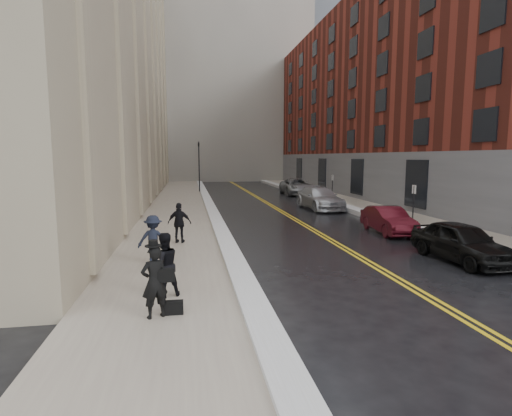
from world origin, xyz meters
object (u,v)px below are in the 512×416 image
object	(u,v)px
car_black	(461,242)
car_silver_near	(320,198)
pedestrian_a	(164,265)
pedestrian_c	(180,223)
car_maroon	(388,220)
pedestrian_main	(154,282)
pedestrian_b	(153,239)
car_silver_far	(297,187)

from	to	relation	value
car_black	car_silver_near	size ratio (longest dim) A/B	0.77
pedestrian_a	pedestrian_c	xyz separation A→B (m)	(0.25, 6.46, 0.01)
car_black	car_maroon	distance (m)	5.36
car_black	pedestrian_main	world-z (taller)	pedestrian_main
car_silver_near	pedestrian_main	world-z (taller)	pedestrian_main
car_black	car_maroon	bearing A→B (deg)	86.50
pedestrian_b	pedestrian_c	size ratio (longest dim) A/B	0.97
car_maroon	pedestrian_a	xyz separation A→B (m)	(-10.17, -7.70, 0.33)
car_silver_far	pedestrian_a	size ratio (longest dim) A/B	3.44
car_maroon	pedestrian_main	size ratio (longest dim) A/B	2.41
car_maroon	pedestrian_main	xyz separation A→B (m)	(-10.30, -9.04, 0.32)
car_maroon	car_black	bearing A→B (deg)	-87.49
car_silver_near	pedestrian_b	size ratio (longest dim) A/B	3.30
car_silver_near	pedestrian_b	world-z (taller)	pedestrian_b
car_black	pedestrian_main	distance (m)	10.89
car_silver_near	pedestrian_b	bearing A→B (deg)	-130.80
car_black	car_maroon	size ratio (longest dim) A/B	1.06
car_maroon	pedestrian_a	distance (m)	12.76
pedestrian_a	pedestrian_c	world-z (taller)	pedestrian_c
car_maroon	car_silver_far	bearing A→B (deg)	90.27
car_black	pedestrian_a	bearing A→B (deg)	-169.97
car_silver_far	pedestrian_c	size ratio (longest dim) A/B	3.42
pedestrian_c	car_silver_near	bearing A→B (deg)	-119.92
car_maroon	pedestrian_main	world-z (taller)	pedestrian_main
car_black	car_maroon	xyz separation A→B (m)	(0.05, 5.36, -0.06)
car_silver_far	car_black	bearing A→B (deg)	-90.54
car_silver_far	pedestrian_main	bearing A→B (deg)	-109.41
car_maroon	pedestrian_main	bearing A→B (deg)	-135.67
car_black	car_silver_near	world-z (taller)	car_silver_near
car_black	car_silver_far	xyz separation A→B (m)	(1.02, 25.43, 0.08)
car_maroon	car_silver_near	xyz separation A→B (m)	(-0.36, 9.24, 0.13)
car_black	pedestrian_b	world-z (taller)	pedestrian_b
pedestrian_main	car_silver_near	bearing A→B (deg)	-141.83
pedestrian_a	car_silver_far	bearing A→B (deg)	-134.06
car_black	pedestrian_c	distance (m)	10.70
car_maroon	pedestrian_b	size ratio (longest dim) A/B	2.41
car_silver_near	car_silver_far	distance (m)	10.91
pedestrian_b	car_silver_near	bearing A→B (deg)	-122.76
car_black	car_silver_far	world-z (taller)	car_silver_far
car_silver_near	car_black	bearing A→B (deg)	-92.30
pedestrian_main	pedestrian_b	xyz separation A→B (m)	(-0.41, 4.69, 0.00)
car_silver_far	pedestrian_main	distance (m)	31.22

